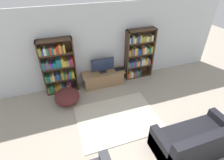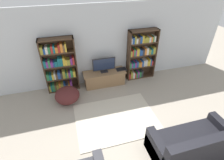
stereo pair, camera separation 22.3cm
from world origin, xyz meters
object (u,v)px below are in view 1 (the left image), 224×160
at_px(bookshelf_left, 58,68).
at_px(bookshelf_right, 138,54).
at_px(television, 103,65).
at_px(couch_right_sofa, 196,141).
at_px(laptop, 120,69).
at_px(tv_stand, 103,78).
at_px(beanbag_ottoman, 67,97).

height_order(bookshelf_left, bookshelf_right, same).
distance_m(bookshelf_right, television, 1.35).
distance_m(bookshelf_left, television, 1.40).
distance_m(television, couch_right_sofa, 3.38).
xyz_separation_m(television, laptop, (0.59, -0.01, -0.25)).
bearing_deg(bookshelf_left, laptop, -3.69).
distance_m(bookshelf_left, couch_right_sofa, 4.19).
distance_m(bookshelf_left, tv_stand, 1.52).
relative_size(bookshelf_right, television, 2.35).
xyz_separation_m(bookshelf_left, tv_stand, (1.39, -0.13, -0.60)).
xyz_separation_m(tv_stand, television, (-0.00, 0.01, 0.51)).
height_order(laptop, beanbag_ottoman, laptop).
height_order(bookshelf_left, beanbag_ottoman, bookshelf_left).
height_order(tv_stand, couch_right_sofa, couch_right_sofa).
bearing_deg(couch_right_sofa, bookshelf_left, 128.24).
xyz_separation_m(tv_stand, beanbag_ottoman, (-1.29, -0.59, -0.01)).
height_order(bookshelf_right, tv_stand, bookshelf_right).
distance_m(laptop, beanbag_ottoman, 2.00).
xyz_separation_m(bookshelf_right, beanbag_ottoman, (-2.63, -0.72, -0.63)).
bearing_deg(television, bookshelf_right, 5.12).
height_order(bookshelf_right, beanbag_ottoman, bookshelf_right).
bearing_deg(couch_right_sofa, bookshelf_right, 87.15).
xyz_separation_m(bookshelf_right, tv_stand, (-1.34, -0.13, -0.63)).
relative_size(bookshelf_right, laptop, 5.09).
bearing_deg(tv_stand, bookshelf_left, 174.64).
bearing_deg(bookshelf_left, beanbag_ottoman, -82.37).
relative_size(television, beanbag_ottoman, 1.04).
bearing_deg(tv_stand, bookshelf_right, 5.59).
distance_m(television, laptop, 0.65).
bearing_deg(beanbag_ottoman, television, 25.01).
xyz_separation_m(bookshelf_left, couch_right_sofa, (2.57, -3.26, -0.56)).
relative_size(bookshelf_left, beanbag_ottoman, 2.44).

